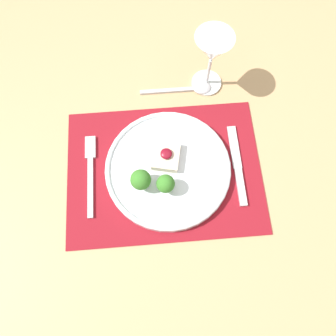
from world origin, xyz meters
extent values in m
plane|color=#4C4742|center=(0.00, 0.00, 0.00)|extent=(8.00, 8.00, 0.00)
cube|color=tan|center=(0.00, 0.00, 0.73)|extent=(1.48, 1.29, 0.03)
cylinder|color=tan|center=(0.67, 0.57, 0.36)|extent=(0.06, 0.06, 0.72)
cube|color=maroon|center=(0.00, 0.00, 0.75)|extent=(0.44, 0.32, 0.00)
cylinder|color=silver|center=(0.01, 0.00, 0.76)|extent=(0.28, 0.28, 0.02)
torus|color=silver|center=(0.01, 0.00, 0.77)|extent=(0.28, 0.28, 0.01)
cube|color=beige|center=(0.01, 0.02, 0.78)|extent=(0.07, 0.08, 0.02)
ellipsoid|color=maroon|center=(0.01, 0.02, 0.79)|extent=(0.03, 0.03, 0.01)
cylinder|color=#84B256|center=(-0.05, -0.03, 0.77)|extent=(0.01, 0.01, 0.02)
sphere|color=#387A28|center=(-0.05, -0.03, 0.80)|extent=(0.04, 0.04, 0.04)
cylinder|color=#84B256|center=(0.00, -0.05, 0.77)|extent=(0.01, 0.01, 0.02)
sphere|color=#387A28|center=(0.00, -0.05, 0.80)|extent=(0.04, 0.04, 0.04)
cube|color=#B2B2B7|center=(-0.17, -0.03, 0.75)|extent=(0.01, 0.14, 0.01)
cube|color=#B2B2B7|center=(-0.17, 0.07, 0.75)|extent=(0.02, 0.05, 0.01)
cube|color=#B2B2B7|center=(0.17, -0.05, 0.75)|extent=(0.02, 0.09, 0.01)
cube|color=#B2B2B7|center=(0.17, 0.04, 0.75)|extent=(0.02, 0.11, 0.00)
cube|color=#B2B2B7|center=(0.02, 0.21, 0.75)|extent=(0.14, 0.01, 0.01)
ellipsoid|color=#B2B2B7|center=(0.11, 0.21, 0.75)|extent=(0.05, 0.04, 0.01)
cylinder|color=white|center=(0.12, 0.22, 0.75)|extent=(0.07, 0.07, 0.01)
cylinder|color=white|center=(0.12, 0.22, 0.80)|extent=(0.01, 0.01, 0.09)
cone|color=white|center=(0.12, 0.22, 0.87)|extent=(0.09, 0.09, 0.07)
camera|label=1|loc=(-0.01, -0.24, 1.45)|focal=35.00mm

